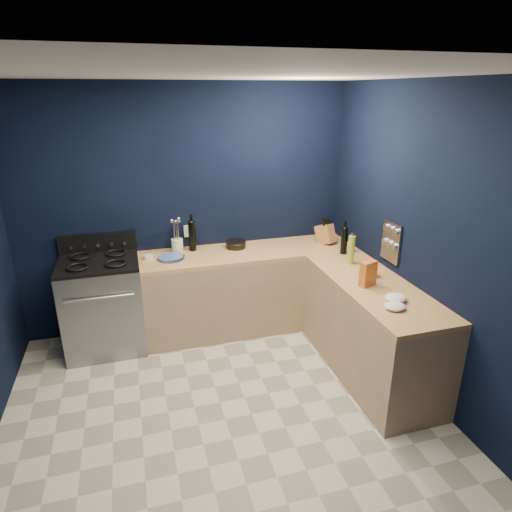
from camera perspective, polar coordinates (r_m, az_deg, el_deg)
name	(u,v)px	position (r m, az deg, el deg)	size (l,w,h in m)	color
floor	(225,420)	(3.83, -3.97, -20.47)	(3.50, 3.50, 0.02)	beige
ceiling	(215,72)	(2.88, -5.35, 22.68)	(3.50, 3.50, 0.02)	silver
wall_back	(187,211)	(4.78, -8.97, 5.82)	(3.50, 0.02, 2.60)	black
wall_right	(433,249)	(3.85, 21.97, 0.91)	(0.02, 3.50, 2.60)	black
wall_front	(326,460)	(1.71, 9.04, -24.59)	(3.50, 0.02, 2.60)	black
cab_back	(249,290)	(4.88, -0.87, -4.47)	(2.30, 0.63, 0.86)	#A5845C
top_back	(249,252)	(4.71, -0.90, 0.49)	(2.30, 0.63, 0.04)	#9C6432
cab_right	(370,331)	(4.24, 14.52, -9.34)	(0.63, 1.67, 0.86)	#A5845C
top_right	(374,286)	(4.04, 15.09, -3.79)	(0.63, 1.67, 0.04)	#9C6432
gas_range	(104,306)	(4.73, -19.10, -6.18)	(0.76, 0.66, 0.92)	gray
oven_door	(103,322)	(4.45, -19.21, -8.07)	(0.59, 0.02, 0.42)	black
cooktop	(98,263)	(4.54, -19.80, -0.81)	(0.76, 0.66, 0.03)	black
backguard	(98,243)	(4.79, -19.80, 1.62)	(0.76, 0.06, 0.20)	black
spice_panel	(391,242)	(4.30, 17.11, 1.77)	(0.02, 0.28, 0.38)	gray
wall_outlet	(188,231)	(4.82, -8.79, 3.22)	(0.09, 0.02, 0.13)	white
plate_stack	(171,258)	(4.54, -10.98, -0.19)	(0.25, 0.25, 0.03)	#304A8E
ramekin	(149,257)	(4.59, -13.73, -0.13)	(0.10, 0.10, 0.04)	white
utensil_crock	(177,246)	(4.69, -10.15, 1.32)	(0.12, 0.12, 0.15)	#FAF9C9
wine_bottle_back	(192,236)	(4.71, -8.27, 2.54)	(0.08, 0.08, 0.31)	black
lemon_basket	(236,244)	(4.78, -2.62, 1.53)	(0.21, 0.21, 0.08)	black
knife_block	(325,234)	(4.96, 8.97, 2.82)	(0.11, 0.19, 0.21)	#9C6635
wine_bottle_right	(344,241)	(4.66, 11.33, 1.91)	(0.07, 0.07, 0.27)	black
oil_bottle	(351,250)	(4.40, 12.22, 0.79)	(0.07, 0.07, 0.29)	#8AAC31
spice_jar_near	(373,271)	(4.19, 14.92, -1.84)	(0.04, 0.04, 0.10)	olive
spice_jar_far	(374,272)	(4.16, 15.09, -2.04)	(0.05, 0.05, 0.10)	olive
crouton_bag	(368,274)	(3.95, 14.31, -2.23)	(0.15, 0.07, 0.22)	#A81A15
towel_front	(396,298)	(3.75, 17.67, -5.20)	(0.18, 0.15, 0.06)	white
towel_end	(395,306)	(3.62, 17.55, -6.22)	(0.17, 0.15, 0.05)	white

